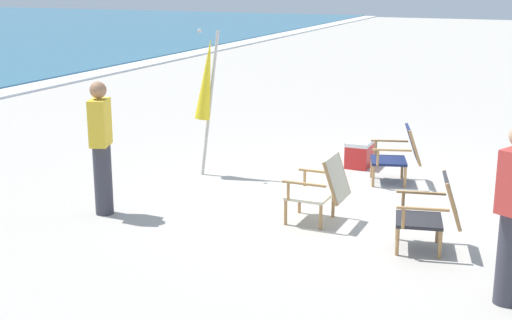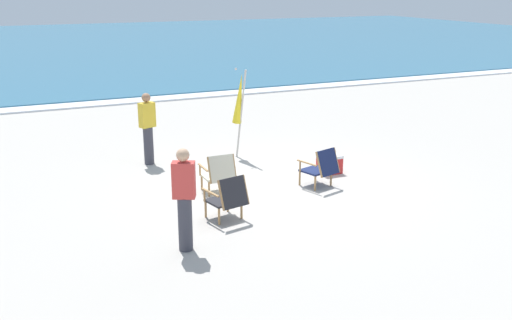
% 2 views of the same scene
% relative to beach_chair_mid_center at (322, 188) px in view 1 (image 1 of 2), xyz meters
% --- Properties ---
extents(ground_plane, '(80.00, 80.00, 0.00)m').
position_rel_beach_chair_mid_center_xyz_m(ground_plane, '(1.28, 0.02, -0.43)').
color(ground_plane, '#B2AAA0').
extents(beach_chair_mid_center, '(0.60, 0.68, 0.82)m').
position_rel_beach_chair_mid_center_xyz_m(beach_chair_mid_center, '(0.00, 0.00, 0.00)').
color(beach_chair_mid_center, beige).
rests_on(beach_chair_mid_center, ground).
extents(beach_chair_far_center, '(0.74, 0.81, 0.82)m').
position_rel_beach_chair_mid_center_xyz_m(beach_chair_far_center, '(2.01, -0.48, -0.00)').
color(beach_chair_far_center, '#19234C').
rests_on(beach_chair_far_center, ground).
extents(beach_chair_back_right, '(0.70, 0.77, 0.82)m').
position_rel_beach_chair_mid_center_xyz_m(beach_chair_back_right, '(-0.35, -1.35, 0.00)').
color(beach_chair_back_right, '#28282D').
rests_on(beach_chair_back_right, ground).
extents(umbrella_furled_yellow, '(0.39, 0.42, 2.11)m').
position_rel_beach_chair_mid_center_xyz_m(umbrella_furled_yellow, '(1.36, 2.19, 0.95)').
color(umbrella_furled_yellow, '#B7B2A8').
rests_on(umbrella_furled_yellow, ground).
extents(person_near_chairs, '(0.39, 0.30, 1.63)m').
position_rel_beach_chair_mid_center_xyz_m(person_near_chairs, '(-0.73, 2.55, 0.41)').
color(person_near_chairs, '#383842').
rests_on(person_near_chairs, ground).
extents(cooler_box, '(0.49, 0.35, 0.40)m').
position_rel_beach_chair_mid_center_xyz_m(cooler_box, '(2.66, 0.27, -0.23)').
color(cooler_box, red).
rests_on(cooler_box, ground).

